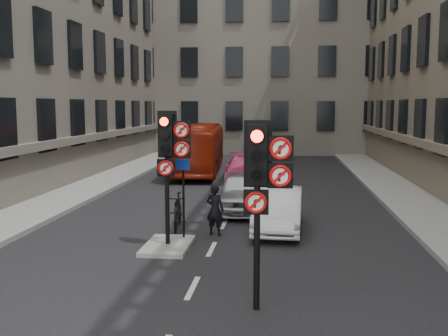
% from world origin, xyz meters
% --- Properties ---
extents(ground, '(120.00, 120.00, 0.00)m').
position_xyz_m(ground, '(0.00, 0.00, 0.00)').
color(ground, black).
rests_on(ground, ground).
extents(pavement_left, '(3.00, 50.00, 0.16)m').
position_xyz_m(pavement_left, '(-7.20, 12.00, 0.08)').
color(pavement_left, gray).
rests_on(pavement_left, ground).
extents(pavement_right, '(3.00, 50.00, 0.16)m').
position_xyz_m(pavement_right, '(7.20, 12.00, 0.08)').
color(pavement_right, gray).
rests_on(pavement_right, ground).
extents(centre_island, '(1.20, 2.00, 0.12)m').
position_xyz_m(centre_island, '(-1.20, 5.00, 0.06)').
color(centre_island, gray).
rests_on(centre_island, ground).
extents(building_far, '(30.00, 14.00, 20.00)m').
position_xyz_m(building_far, '(0.00, 38.00, 10.00)').
color(building_far, gray).
rests_on(building_far, ground).
extents(signal_near, '(0.91, 0.40, 3.58)m').
position_xyz_m(signal_near, '(1.49, 0.99, 2.58)').
color(signal_near, black).
rests_on(signal_near, ground).
extents(signal_far, '(0.91, 0.40, 3.58)m').
position_xyz_m(signal_far, '(-1.11, 4.99, 2.70)').
color(signal_far, black).
rests_on(signal_far, centre_island).
extents(car_silver, '(1.87, 4.27, 1.43)m').
position_xyz_m(car_silver, '(0.37, 10.11, 0.72)').
color(car_silver, '#9B9EA2').
rests_on(car_silver, ground).
extents(car_white, '(1.55, 4.02, 1.30)m').
position_xyz_m(car_white, '(1.76, 7.37, 0.65)').
color(car_white, silver).
rests_on(car_white, ground).
extents(car_pink, '(2.26, 4.84, 1.37)m').
position_xyz_m(car_pink, '(0.04, 16.78, 0.68)').
color(car_pink, '#D73F79').
rests_on(car_pink, ground).
extents(bus_red, '(2.97, 10.01, 2.75)m').
position_xyz_m(bus_red, '(-2.89, 20.75, 1.38)').
color(bus_red, maroon).
rests_on(bus_red, ground).
extents(motorcycle, '(0.71, 1.94, 1.14)m').
position_xyz_m(motorcycle, '(-1.34, 7.08, 0.57)').
color(motorcycle, black).
rests_on(motorcycle, ground).
extents(motorcyclist, '(0.65, 0.52, 1.53)m').
position_xyz_m(motorcyclist, '(-0.11, 6.53, 0.77)').
color(motorcyclist, black).
rests_on(motorcyclist, ground).
extents(info_sign, '(0.38, 0.12, 2.23)m').
position_xyz_m(info_sign, '(-0.90, 5.73, 1.56)').
color(info_sign, black).
rests_on(info_sign, centre_island).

